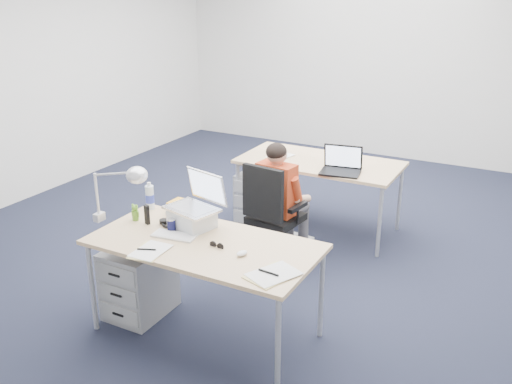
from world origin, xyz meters
TOP-DOWN VIEW (x-y plane):
  - floor at (0.00, 0.00)m, footprint 7.00×7.00m
  - room at (0.00, 0.00)m, footprint 6.02×7.02m
  - desk_near at (0.37, -1.52)m, footprint 1.60×0.80m
  - desk_far at (0.36, 0.61)m, footprint 1.60×0.80m
  - office_chair at (0.31, -0.31)m, footprint 0.68×0.68m
  - seated_person at (0.33, -0.15)m, footprint 0.36×0.62m
  - drawer_pedestal_near at (-0.23, -1.53)m, footprint 0.40×0.50m
  - drawer_pedestal_far at (-0.24, 0.49)m, footprint 0.40×0.50m
  - silver_laptop at (0.16, -1.34)m, footprint 0.44×0.38m
  - wireless_keyboard at (0.13, -1.54)m, footprint 0.33×0.17m
  - computer_mouse at (0.70, -1.57)m, footprint 0.08×0.10m
  - headphones at (0.00, -1.38)m, footprint 0.24×0.20m
  - can_koozie at (0.06, -1.47)m, footprint 0.08×0.08m
  - water_bottle at (-0.34, -1.20)m, footprint 0.08×0.08m
  - bear_figurine at (-0.30, -1.44)m, footprint 0.08×0.06m
  - book_stack at (-0.05, -1.17)m, footprint 0.24×0.20m
  - cordless_phone at (-0.17, -1.45)m, footprint 0.05×0.04m
  - papers_left at (0.13, -1.82)m, footprint 0.22×0.29m
  - papers_right at (1.00, -1.72)m, footprint 0.32×0.37m
  - sunglasses at (0.49, -1.55)m, footprint 0.12×0.06m
  - desk_lamp at (-0.38, -1.58)m, footprint 0.48×0.32m
  - dark_laptop at (0.68, 0.34)m, footprint 0.42×0.41m
  - far_cup at (0.66, 0.84)m, footprint 0.07×0.07m
  - far_papers at (-0.06, 0.55)m, footprint 0.24×0.30m

SIDE VIEW (x-z plane):
  - floor at x=0.00m, z-range 0.00..0.00m
  - office_chair at x=0.31m, z-range -0.21..0.76m
  - drawer_pedestal_near at x=-0.23m, z-range 0.00..0.55m
  - drawer_pedestal_far at x=-0.24m, z-range 0.00..0.55m
  - seated_person at x=0.33m, z-range 0.01..1.13m
  - desk_near at x=0.37m, z-range 0.32..1.05m
  - desk_far at x=0.36m, z-range 0.32..1.05m
  - far_papers at x=-0.06m, z-range 0.73..0.74m
  - papers_left at x=0.13m, z-range 0.73..0.74m
  - papers_right at x=1.00m, z-range 0.73..0.74m
  - wireless_keyboard at x=0.13m, z-range 0.73..0.75m
  - sunglasses at x=0.49m, z-range 0.73..0.76m
  - computer_mouse at x=0.70m, z-range 0.73..0.76m
  - headphones at x=0.00m, z-range 0.73..0.76m
  - far_cup at x=0.66m, z-range 0.73..0.82m
  - book_stack at x=-0.05m, z-range 0.73..0.83m
  - can_koozie at x=0.06m, z-range 0.73..0.83m
  - bear_figurine at x=-0.30m, z-range 0.73..0.86m
  - cordless_phone at x=-0.17m, z-range 0.73..0.88m
  - water_bottle at x=-0.34m, z-range 0.73..0.95m
  - dark_laptop at x=0.68m, z-range 0.73..1.00m
  - silver_laptop at x=0.16m, z-range 0.73..1.13m
  - desk_lamp at x=-0.38m, z-range 0.73..1.24m
  - room at x=0.00m, z-range 0.31..3.12m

